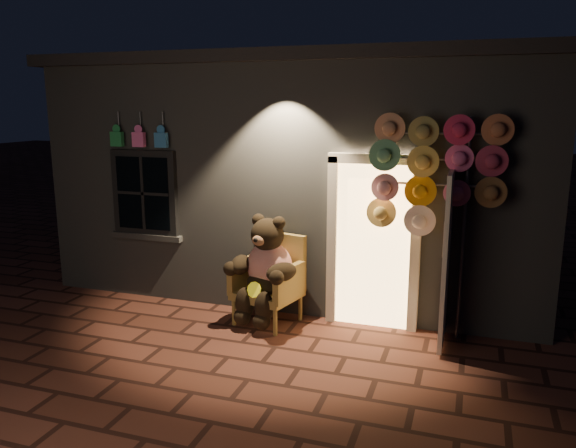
% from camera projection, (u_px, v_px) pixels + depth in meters
% --- Properties ---
extents(ground, '(60.00, 60.00, 0.00)m').
position_uv_depth(ground, '(227.00, 357.00, 6.28)').
color(ground, brown).
rests_on(ground, ground).
extents(shop_building, '(7.30, 5.95, 3.51)m').
position_uv_depth(shop_building, '(322.00, 166.00, 9.62)').
color(shop_building, slate).
rests_on(shop_building, ground).
extents(wicker_armchair, '(0.91, 0.86, 1.13)m').
position_uv_depth(wicker_armchair, '(271.00, 279.00, 7.24)').
color(wicker_armchair, olive).
rests_on(wicker_armchair, ground).
extents(teddy_bear, '(0.96, 0.85, 1.36)m').
position_uv_depth(teddy_bear, '(266.00, 269.00, 7.08)').
color(teddy_bear, red).
rests_on(teddy_bear, ground).
extents(hat_rack, '(1.51, 0.22, 2.67)m').
position_uv_depth(hat_rack, '(433.00, 170.00, 6.41)').
color(hat_rack, '#59595E').
rests_on(hat_rack, ground).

